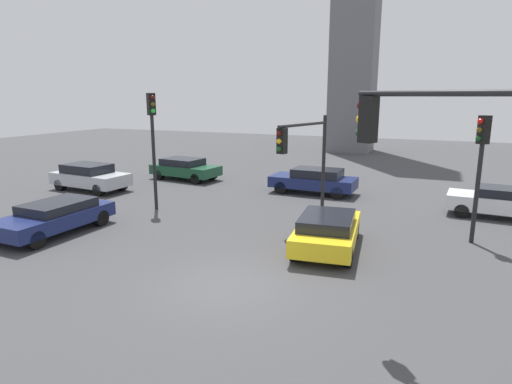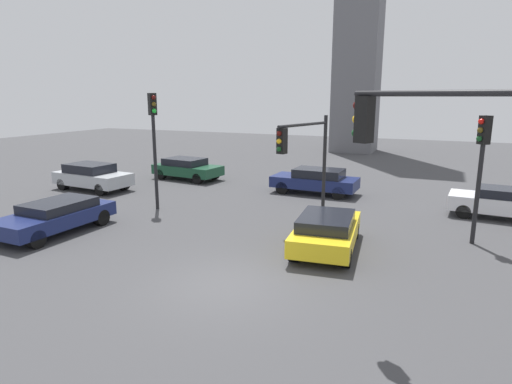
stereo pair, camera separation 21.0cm
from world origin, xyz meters
name	(u,v)px [view 2 (the right image)]	position (x,y,z in m)	size (l,w,h in m)	color
ground_plane	(224,285)	(0.00, 0.00, 0.00)	(95.09, 95.09, 0.00)	#424244
traffic_light_0	(481,155)	(6.71, 6.91, 3.28)	(0.48, 0.46, 4.67)	black
traffic_light_1	(445,166)	(5.54, -1.36, 4.04)	(3.60, 1.74, 5.71)	black
traffic_light_2	(154,130)	(-7.00, 6.37, 3.80)	(0.49, 0.44, 5.47)	black
traffic_light_3	(304,149)	(0.09, 7.07, 3.19)	(1.13, 3.63, 4.51)	black
car_0	(92,176)	(-13.08, 8.42, 0.80)	(4.69, 2.38, 1.52)	#ADB2B7
car_1	(56,215)	(-8.43, 1.69, 0.70)	(2.18, 4.68, 1.26)	navy
car_2	(326,231)	(1.93, 4.11, 0.70)	(2.46, 4.54, 1.30)	yellow
car_3	(503,202)	(8.05, 11.16, 0.74)	(4.39, 2.13, 1.38)	silver
car_4	(187,168)	(-9.83, 13.40, 0.75)	(4.65, 2.54, 1.38)	#19472D
car_5	(316,180)	(-0.94, 12.66, 0.76)	(4.73, 2.01, 1.42)	navy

